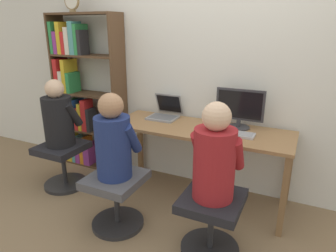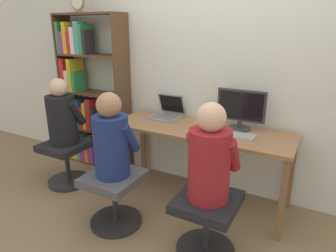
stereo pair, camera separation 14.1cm
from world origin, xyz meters
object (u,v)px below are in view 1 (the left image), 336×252
laptop (165,113)px  person_near_shelf (58,117)px  office_chair_side (63,161)px  person_at_monitor (215,157)px  office_chair_right (116,195)px  desktop_monitor (239,109)px  desk_clock (72,1)px  keyboard (230,133)px  bookshelf (80,97)px  person_at_laptop (113,141)px  office_chair_left (211,218)px

laptop → person_near_shelf: size_ratio=0.47×
office_chair_side → person_at_monitor: bearing=-9.2°
office_chair_right → person_near_shelf: 1.11m
desktop_monitor → person_at_monitor: (0.02, -0.84, -0.14)m
office_chair_right → desk_clock: bearing=141.5°
keyboard → person_at_monitor: person_at_monitor is taller
office_chair_right → bookshelf: bookshelf is taller
desk_clock → person_near_shelf: desk_clock is taller
laptop → person_at_laptop: 0.89m
keyboard → office_chair_right: (-0.80, -0.68, -0.48)m
laptop → person_at_monitor: 1.18m
keyboard → office_chair_right: 1.15m
keyboard → office_chair_right: size_ratio=0.89×
office_chair_side → person_near_shelf: (0.00, 0.01, 0.49)m
office_chair_side → bookshelf: bearing=108.6°
bookshelf → office_chair_side: (0.19, -0.56, -0.58)m
office_chair_right → office_chair_side: 0.99m
desktop_monitor → person_at_monitor: bearing=-88.3°
office_chair_right → bookshelf: (-1.12, 0.90, 0.58)m
person_at_monitor → person_at_laptop: 0.84m
person_at_monitor → person_at_laptop: person_at_monitor is taller
laptop → person_at_laptop: (-0.03, -0.89, -0.01)m
keyboard → office_chair_left: size_ratio=0.89×
keyboard → laptop: bearing=164.3°
laptop → desk_clock: size_ratio=1.53×
office_chair_right → person_at_monitor: person_at_monitor is taller
office_chair_side → person_near_shelf: bearing=90.0°
office_chair_right → person_at_laptop: 0.51m
desktop_monitor → office_chair_left: size_ratio=0.93×
office_chair_left → person_at_laptop: person_at_laptop is taller
desktop_monitor → desk_clock: size_ratio=2.13×
desktop_monitor → person_at_monitor: size_ratio=0.63×
office_chair_right → person_at_laptop: size_ratio=0.68×
desktop_monitor → bookshelf: bearing=179.9°
person_near_shelf → bookshelf: bearing=108.8°
desk_clock → person_near_shelf: size_ratio=0.30×
bookshelf → keyboard: bearing=-6.3°
desktop_monitor → person_near_shelf: bearing=-162.5°
keyboard → desk_clock: desk_clock is taller
desk_clock → office_chair_side: desk_clock is taller
keyboard → desk_clock: bearing=175.3°
desktop_monitor → laptop: 0.80m
desktop_monitor → bookshelf: size_ratio=0.25×
bookshelf → office_chair_right: bearing=-38.6°
office_chair_left → person_at_monitor: 0.51m
laptop → desk_clock: (-1.08, -0.06, 1.13)m
office_chair_left → office_chair_side: size_ratio=1.00×
desk_clock → desktop_monitor: bearing=1.7°
bookshelf → desk_clock: 1.07m
person_at_laptop → person_near_shelf: bearing=160.2°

